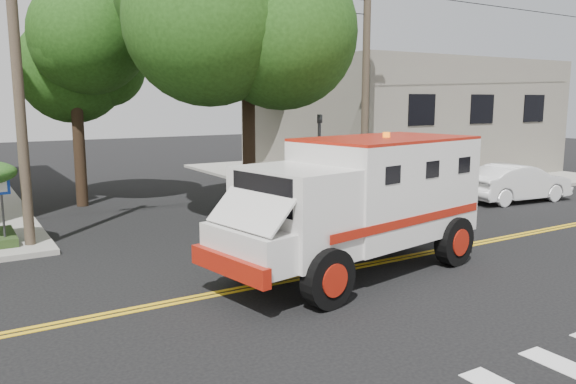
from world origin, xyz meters
TOP-DOWN VIEW (x-y plane):
  - ground at (0.00, 0.00)m, footprint 100.00×100.00m
  - sidewalk_ne at (13.50, 13.50)m, footprint 17.00×17.00m
  - building_right at (15.00, 14.00)m, footprint 14.00×12.00m
  - utility_pole_left at (-5.60, 6.00)m, footprint 0.28×0.28m
  - utility_pole_right at (6.30, 6.20)m, footprint 0.28×0.28m
  - tree_main at (1.94, 6.21)m, footprint 6.08×5.70m
  - tree_left at (-2.68, 11.79)m, footprint 4.48×4.20m
  - tree_right at (8.84, 15.77)m, footprint 4.80×4.50m
  - traffic_signal at (3.80, 5.60)m, footprint 0.15×0.18m
  - accessibility_sign at (-6.20, 6.17)m, footprint 0.45×0.10m
  - armored_truck at (0.96, -0.27)m, footprint 7.36×3.81m
  - parked_sedan at (12.33, 3.80)m, footprint 4.78×2.12m
  - pedestrian_a at (5.50, 5.50)m, footprint 0.63×0.43m
  - pedestrian_b at (7.03, 5.50)m, footprint 1.02×0.86m

SIDE VIEW (x-z plane):
  - ground at x=0.00m, z-range 0.00..0.00m
  - sidewalk_ne at x=13.50m, z-range 0.00..0.15m
  - parked_sedan at x=12.33m, z-range 0.00..1.53m
  - pedestrian_a at x=5.50m, z-range 0.15..1.84m
  - pedestrian_b at x=7.03m, z-range 0.15..2.03m
  - accessibility_sign at x=-6.20m, z-range 0.35..2.38m
  - armored_truck at x=0.96m, z-range 0.22..3.42m
  - traffic_signal at x=3.80m, z-range 0.43..4.03m
  - building_right at x=15.00m, z-range 0.15..6.15m
  - utility_pole_left at x=-5.60m, z-range 0.00..9.00m
  - utility_pole_right at x=6.30m, z-range 0.00..9.00m
  - tree_left at x=-2.68m, z-range 1.88..9.58m
  - tree_right at x=8.84m, z-range 1.99..10.19m
  - tree_main at x=1.94m, z-range 2.27..12.12m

